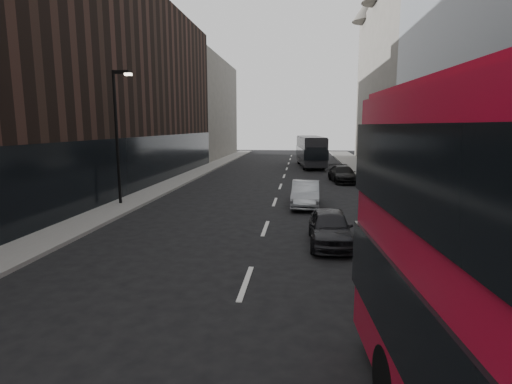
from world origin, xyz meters
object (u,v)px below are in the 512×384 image
(street_lamp, at_px, (118,128))
(car_c, at_px, (343,174))
(grey_bus, at_px, (311,151))
(car_a, at_px, (330,227))
(car_b, at_px, (305,194))

(street_lamp, xyz_separation_m, car_c, (12.89, 10.77, -3.55))
(grey_bus, height_order, car_a, grey_bus)
(car_c, bearing_deg, grey_bus, 94.20)
(car_c, bearing_deg, street_lamp, -146.76)
(street_lamp, xyz_separation_m, grey_bus, (10.64, 22.55, -2.47))
(grey_bus, height_order, car_c, grey_bus)
(car_b, distance_m, car_c, 10.21)
(street_lamp, height_order, grey_bus, street_lamp)
(grey_bus, relative_size, car_a, 2.66)
(car_a, bearing_deg, street_lamp, 150.46)
(street_lamp, relative_size, car_b, 1.70)
(car_a, xyz_separation_m, car_b, (-0.84, 7.00, 0.04))
(car_b, bearing_deg, car_a, -81.70)
(street_lamp, height_order, car_a, street_lamp)
(grey_bus, height_order, car_b, grey_bus)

